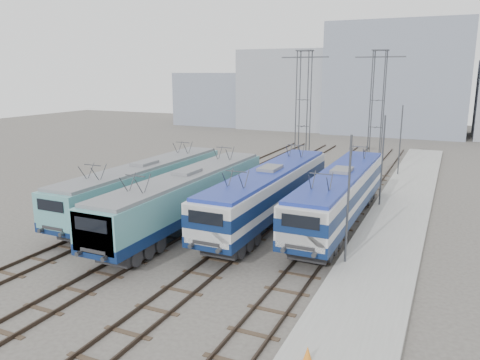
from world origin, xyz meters
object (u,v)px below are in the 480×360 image
at_px(locomotive_center_left, 186,195).
at_px(mast_front, 348,203).
at_px(locomotive_center_right, 269,190).
at_px(catenary_tower_west, 303,109).
at_px(mast_mid, 382,163).
at_px(mast_rear, 400,142).
at_px(catenary_tower_east, 377,110).
at_px(locomotive_far_left, 144,184).
at_px(safety_cone, 308,354).
at_px(locomotive_far_right, 340,192).

distance_m(locomotive_center_left, mast_front, 11.10).
distance_m(locomotive_center_right, catenary_tower_west, 15.51).
distance_m(mast_mid, mast_rear, 12.00).
height_order(locomotive_center_left, locomotive_center_right, locomotive_center_right).
bearing_deg(catenary_tower_west, mast_rear, 24.94).
bearing_deg(catenary_tower_east, mast_mid, -78.14).
height_order(catenary_tower_east, mast_rear, catenary_tower_east).
relative_size(locomotive_center_right, catenary_tower_east, 1.50).
bearing_deg(locomotive_center_left, catenary_tower_east, 66.37).
height_order(catenary_tower_west, catenary_tower_east, same).
bearing_deg(mast_mid, mast_front, -90.00).
xyz_separation_m(locomotive_far_left, mast_rear, (15.35, 20.37, 1.31)).
bearing_deg(locomotive_far_left, catenary_tower_west, 67.60).
height_order(locomotive_center_right, catenary_tower_east, catenary_tower_east).
xyz_separation_m(catenary_tower_east, mast_front, (2.10, -22.00, -3.14)).
distance_m(locomotive_center_left, safety_cone, 16.20).
height_order(locomotive_center_left, catenary_tower_west, catenary_tower_west).
xyz_separation_m(catenary_tower_west, safety_cone, (9.30, -29.24, -6.07)).
bearing_deg(locomotive_center_left, locomotive_center_right, 36.14).
bearing_deg(locomotive_center_right, catenary_tower_west, 98.69).
distance_m(locomotive_far_right, mast_mid, 5.75).
distance_m(catenary_tower_west, mast_rear, 9.99).
bearing_deg(catenary_tower_east, mast_front, -84.55).
bearing_deg(catenary_tower_west, locomotive_center_right, -81.31).
relative_size(catenary_tower_west, mast_mid, 1.71).
distance_m(mast_front, mast_mid, 12.00).
height_order(locomotive_far_left, mast_front, mast_front).
bearing_deg(locomotive_center_left, mast_mid, 42.67).
bearing_deg(catenary_tower_east, safety_cone, -84.87).
height_order(locomotive_center_right, mast_front, mast_front).
distance_m(catenary_tower_west, safety_cone, 31.28).
distance_m(locomotive_center_right, catenary_tower_east, 17.79).
distance_m(catenary_tower_west, mast_front, 22.00).
bearing_deg(locomotive_far_right, safety_cone, -80.89).
height_order(locomotive_center_left, catenary_tower_east, catenary_tower_east).
bearing_deg(locomotive_far_right, catenary_tower_east, 90.94).
distance_m(catenary_tower_west, mast_mid, 12.16).
xyz_separation_m(locomotive_center_left, locomotive_center_right, (4.50, 3.29, 0.07)).
xyz_separation_m(locomotive_center_left, safety_cone, (11.55, -11.24, -1.66)).
relative_size(locomotive_center_left, catenary_tower_east, 1.49).
relative_size(catenary_tower_west, mast_rear, 1.71).
xyz_separation_m(catenary_tower_west, mast_rear, (8.60, 4.00, -3.14)).
xyz_separation_m(locomotive_far_left, mast_mid, (15.35, 8.37, 1.31)).
xyz_separation_m(locomotive_far_left, mast_front, (15.35, -3.63, 1.31)).
relative_size(locomotive_far_right, safety_cone, 32.77).
relative_size(catenary_tower_east, mast_rear, 1.71).
bearing_deg(catenary_tower_west, safety_cone, -72.35).
relative_size(locomotive_center_right, locomotive_far_right, 1.00).
bearing_deg(mast_mid, catenary_tower_west, 137.07).
xyz_separation_m(catenary_tower_west, mast_mid, (8.60, -8.00, -3.14)).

